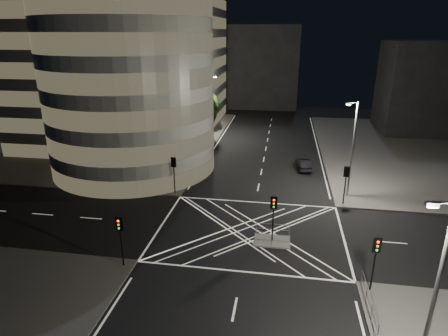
% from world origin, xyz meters
% --- Properties ---
extents(ground, '(120.00, 120.00, 0.00)m').
position_xyz_m(ground, '(0.00, 0.00, 0.00)').
color(ground, black).
rests_on(ground, ground).
extents(sidewalk_far_left, '(42.00, 42.00, 0.15)m').
position_xyz_m(sidewalk_far_left, '(-29.00, 27.00, 0.07)').
color(sidewalk_far_left, '#4B4947').
rests_on(sidewalk_far_left, ground).
extents(central_island, '(3.00, 2.00, 0.15)m').
position_xyz_m(central_island, '(2.00, -1.50, 0.07)').
color(central_island, slate).
rests_on(central_island, ground).
extents(office_tower_curved, '(30.00, 29.00, 27.20)m').
position_xyz_m(office_tower_curved, '(-20.74, 18.74, 12.65)').
color(office_tower_curved, '#989690').
rests_on(office_tower_curved, sidewalk_far_left).
extents(office_block_rear, '(24.00, 16.00, 22.00)m').
position_xyz_m(office_block_rear, '(-22.00, 42.00, 11.15)').
color(office_block_rear, '#989690').
rests_on(office_block_rear, sidewalk_far_left).
extents(building_right_far, '(14.00, 12.00, 15.00)m').
position_xyz_m(building_right_far, '(26.00, 40.00, 7.65)').
color(building_right_far, black).
rests_on(building_right_far, sidewalk_far_right).
extents(building_far_end, '(18.00, 8.00, 18.00)m').
position_xyz_m(building_far_end, '(-4.00, 58.00, 9.00)').
color(building_far_end, black).
rests_on(building_far_end, ground).
extents(tree_a, '(4.64, 4.64, 7.00)m').
position_xyz_m(tree_a, '(-10.50, 9.00, 4.48)').
color(tree_a, black).
rests_on(tree_a, sidewalk_far_left).
extents(tree_b, '(4.40, 4.40, 7.06)m').
position_xyz_m(tree_b, '(-10.50, 15.00, 4.67)').
color(tree_b, black).
rests_on(tree_b, sidewalk_far_left).
extents(tree_c, '(3.76, 3.76, 6.25)m').
position_xyz_m(tree_c, '(-10.50, 21.00, 4.22)').
color(tree_c, black).
rests_on(tree_c, sidewalk_far_left).
extents(tree_d, '(5.49, 5.49, 8.15)m').
position_xyz_m(tree_d, '(-10.50, 27.00, 5.14)').
color(tree_d, black).
rests_on(tree_d, sidewalk_far_left).
extents(tree_e, '(4.03, 4.03, 6.90)m').
position_xyz_m(tree_e, '(-10.50, 33.00, 4.72)').
color(tree_e, black).
rests_on(tree_e, sidewalk_far_left).
extents(traffic_signal_fl, '(0.55, 0.22, 4.00)m').
position_xyz_m(traffic_signal_fl, '(-8.80, 6.80, 2.91)').
color(traffic_signal_fl, black).
rests_on(traffic_signal_fl, sidewalk_far_left).
extents(traffic_signal_nl, '(0.55, 0.22, 4.00)m').
position_xyz_m(traffic_signal_nl, '(-8.80, -6.80, 2.91)').
color(traffic_signal_nl, black).
rests_on(traffic_signal_nl, sidewalk_near_left).
extents(traffic_signal_fr, '(0.55, 0.22, 4.00)m').
position_xyz_m(traffic_signal_fr, '(8.80, 6.80, 2.91)').
color(traffic_signal_fr, black).
rests_on(traffic_signal_fr, sidewalk_far_right).
extents(traffic_signal_nr, '(0.55, 0.22, 4.00)m').
position_xyz_m(traffic_signal_nr, '(8.80, -6.80, 2.91)').
color(traffic_signal_nr, black).
rests_on(traffic_signal_nr, sidewalk_near_right).
extents(traffic_signal_island, '(0.55, 0.22, 4.00)m').
position_xyz_m(traffic_signal_island, '(2.00, -1.50, 2.91)').
color(traffic_signal_island, black).
rests_on(traffic_signal_island, central_island).
extents(street_lamp_left_near, '(1.25, 0.25, 10.00)m').
position_xyz_m(street_lamp_left_near, '(-9.44, 12.00, 5.54)').
color(street_lamp_left_near, slate).
rests_on(street_lamp_left_near, sidewalk_far_left).
extents(street_lamp_left_far, '(1.25, 0.25, 10.00)m').
position_xyz_m(street_lamp_left_far, '(-9.44, 30.00, 5.54)').
color(street_lamp_left_far, slate).
rests_on(street_lamp_left_far, sidewalk_far_left).
extents(street_lamp_right_far, '(1.25, 0.25, 10.00)m').
position_xyz_m(street_lamp_right_far, '(9.44, 9.00, 5.54)').
color(street_lamp_right_far, slate).
rests_on(street_lamp_right_far, sidewalk_far_right).
extents(street_lamp_right_near, '(1.25, 0.25, 10.00)m').
position_xyz_m(street_lamp_right_near, '(9.44, -14.00, 5.54)').
color(street_lamp_right_near, slate).
rests_on(street_lamp_right_near, sidewalk_near_right).
extents(railing_island_south, '(2.80, 0.06, 1.10)m').
position_xyz_m(railing_island_south, '(2.00, -2.40, 0.70)').
color(railing_island_south, slate).
rests_on(railing_island_south, central_island).
extents(railing_island_north, '(2.80, 0.06, 1.10)m').
position_xyz_m(railing_island_north, '(2.00, -0.60, 0.70)').
color(railing_island_north, slate).
rests_on(railing_island_north, central_island).
extents(sedan, '(2.01, 4.31, 1.37)m').
position_xyz_m(sedan, '(5.23, 16.77, 0.68)').
color(sedan, black).
rests_on(sedan, ground).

